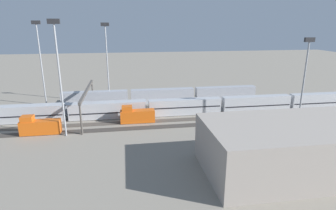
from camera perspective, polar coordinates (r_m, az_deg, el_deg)
The scene contains 18 objects.
ground_plane at distance 90.49m, azimuth 1.17°, elevation -1.56°, with size 400.00×400.00×0.00m, color gray.
track_bed_0 at distance 102.26m, azimuth -0.05°, elevation 0.62°, with size 140.00×2.80×0.12m, color #3D3833.
track_bed_1 at distance 97.52m, azimuth 0.40°, elevation -0.18°, with size 140.00×2.80×0.12m, color #4C443D.
track_bed_2 at distance 92.81m, azimuth 0.90°, elevation -1.05°, with size 140.00×2.80×0.12m, color #4C443D.
track_bed_3 at distance 88.13m, azimuth 1.45°, elevation -2.02°, with size 140.00×2.80×0.12m, color #3D3833.
track_bed_4 at distance 83.49m, azimuth 2.07°, elevation -3.10°, with size 140.00×2.80×0.12m, color #4C443D.
track_bed_5 at distance 78.89m, azimuth 2.76°, elevation -4.30°, with size 140.00×2.80×0.12m, color #3D3833.
train_on_track_4 at distance 81.45m, azimuth -6.53°, elevation -2.14°, with size 10.00×3.00×5.00m.
train_on_track_0 at distance 101.32m, azimuth -1.15°, elevation 1.96°, with size 71.40×3.00×5.00m.
train_on_track_2 at distance 92.60m, azimuth -19.27°, elevation -0.77°, with size 47.20×3.00×3.80m.
train_on_track_3 at distance 87.97m, azimuth 3.52°, elevation -0.35°, with size 119.80×3.06×5.00m.
train_on_track_5 at distance 80.04m, azimuth -25.10°, elevation -4.00°, with size 10.00×3.00×5.00m.
light_mast_0 at distance 104.51m, azimuth -25.01°, elevation 9.66°, with size 2.80×0.70×29.05m.
light_mast_1 at distance 84.85m, azimuth 26.57°, elevation 6.52°, with size 2.80×0.70×24.55m.
light_mast_2 at distance 100.53m, azimuth -12.58°, elevation 10.38°, with size 2.80×0.70×28.42m.
light_mast_3 at distance 72.35m, azimuth -21.76°, elevation 7.68°, with size 2.80×0.70×29.17m.
signal_gantry at distance 87.93m, azimuth -16.46°, elevation 2.34°, with size 0.70×30.00×8.80m.
maintenance_shed at distance 63.06m, azimuth 29.27°, elevation -7.28°, with size 46.97×18.64×9.79m, color #9E9389.
Camera 1 is at (15.16, 84.68, 28.06)m, focal length 29.42 mm.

